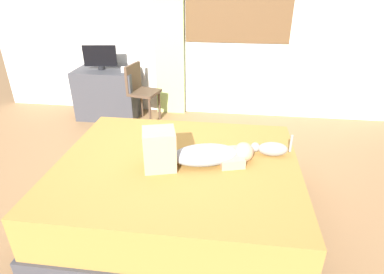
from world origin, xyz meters
The scene contains 10 objects.
ground_plane centered at (0.00, 0.00, 0.00)m, with size 16.00×16.00×0.00m, color olive.
back_wall_with_window centered at (0.01, 2.40, 1.46)m, with size 6.40×0.14×2.90m.
bed centered at (0.10, -0.09, 0.26)m, with size 2.14×1.78×0.53m.
person_lying centered at (0.24, -0.11, 0.65)m, with size 0.94×0.47×0.34m.
cat centered at (0.90, 0.13, 0.60)m, with size 0.36×0.12×0.21m.
desk centered at (-1.33, 2.00, 0.37)m, with size 0.90×0.56×0.74m.
tv_monitor centered at (-1.39, 2.00, 0.92)m, with size 0.48×0.10×0.35m.
cup centered at (-1.02, 1.90, 0.78)m, with size 0.08×0.08×0.08m, color white.
chair_by_desk centered at (-0.79, 1.88, 0.51)m, with size 0.46×0.46×0.86m.
curtain_left centered at (-0.42, 2.28, 1.29)m, with size 0.44×0.06×2.59m, color #ADCC75.
Camera 1 is at (0.53, -2.39, 1.97)m, focal length 29.56 mm.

